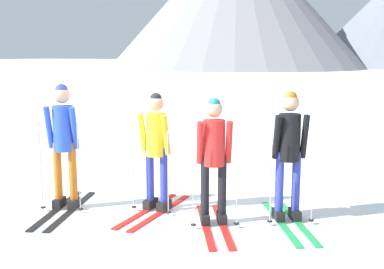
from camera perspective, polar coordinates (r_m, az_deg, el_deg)
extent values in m
plane|color=white|center=(6.47, -2.79, -9.75)|extent=(400.00, 400.00, 0.00)
cube|color=black|center=(6.86, -14.34, -8.84)|extent=(0.69, 1.63, 0.02)
cube|color=black|center=(6.94, -16.05, -8.70)|extent=(0.69, 1.63, 0.02)
cube|color=black|center=(6.92, -14.06, -8.04)|extent=(0.19, 0.28, 0.12)
cylinder|color=#B76019|center=(6.80, -14.21, -4.37)|extent=(0.11, 0.11, 0.83)
cube|color=black|center=(7.00, -15.75, -7.91)|extent=(0.19, 0.28, 0.12)
cylinder|color=#B76019|center=(6.88, -15.93, -4.28)|extent=(0.11, 0.11, 0.83)
cylinder|color=blue|center=(6.72, -15.30, 0.72)|extent=(0.28, 0.28, 0.62)
sphere|color=tan|center=(6.67, -15.47, 4.62)|extent=(0.23, 0.23, 0.23)
sphere|color=#2D389E|center=(6.67, -15.50, 5.19)|extent=(0.17, 0.17, 0.17)
cylinder|color=blue|center=(6.60, -14.06, 0.76)|extent=(0.15, 0.22, 0.59)
cylinder|color=blue|center=(6.74, -16.92, 0.81)|extent=(0.15, 0.22, 0.59)
cylinder|color=#A5A5AD|center=(6.56, -13.51, -4.06)|extent=(0.02, 0.02, 1.25)
cylinder|color=black|center=(6.71, -13.32, -8.75)|extent=(0.07, 0.07, 0.01)
cylinder|color=#A5A5AD|center=(6.77, -17.80, -3.84)|extent=(0.02, 0.02, 1.25)
cylinder|color=black|center=(6.92, -17.56, -8.40)|extent=(0.07, 0.07, 0.01)
cube|color=red|center=(6.57, -3.79, -9.37)|extent=(0.18, 1.64, 0.02)
cube|color=red|center=(6.67, -5.47, -9.09)|extent=(0.18, 1.64, 0.02)
cube|color=black|center=(6.63, -3.38, -8.55)|extent=(0.12, 0.27, 0.12)
cylinder|color=#2D389E|center=(6.51, -3.42, -4.96)|extent=(0.11, 0.11, 0.78)
cube|color=black|center=(6.73, -5.05, -8.28)|extent=(0.12, 0.27, 0.12)
cylinder|color=#2D389E|center=(6.61, -5.10, -4.74)|extent=(0.11, 0.11, 0.78)
cylinder|color=yellow|center=(6.44, -4.33, -0.01)|extent=(0.28, 0.28, 0.58)
sphere|color=tan|center=(6.39, -4.38, 3.78)|extent=(0.21, 0.21, 0.21)
sphere|color=black|center=(6.38, -4.38, 4.35)|extent=(0.16, 0.16, 0.16)
cylinder|color=yellow|center=(6.30, -3.17, -0.07)|extent=(0.09, 0.20, 0.56)
cylinder|color=yellow|center=(6.48, -5.98, 0.16)|extent=(0.09, 0.20, 0.56)
cylinder|color=#A5A5AD|center=(6.26, -2.91, -4.83)|extent=(0.02, 0.02, 1.17)
cylinder|color=black|center=(6.41, -2.87, -9.36)|extent=(0.07, 0.07, 0.01)
cylinder|color=#A5A5AD|center=(6.53, -7.12, -4.30)|extent=(0.02, 0.02, 1.17)
cylinder|color=black|center=(6.67, -7.03, -8.67)|extent=(0.07, 0.07, 0.01)
cube|color=red|center=(6.09, 3.74, -10.91)|extent=(0.91, 1.38, 0.02)
cube|color=red|center=(6.07, 1.65, -10.99)|extent=(0.91, 1.38, 0.02)
cube|color=black|center=(6.16, 3.62, -9.98)|extent=(0.23, 0.28, 0.12)
cylinder|color=black|center=(6.03, 3.66, -6.17)|extent=(0.11, 0.11, 0.77)
cube|color=black|center=(6.14, 1.55, -10.05)|extent=(0.23, 0.28, 0.12)
cylinder|color=black|center=(6.01, 1.57, -6.23)|extent=(0.11, 0.11, 0.77)
cylinder|color=red|center=(5.89, 2.66, -1.01)|extent=(0.28, 0.28, 0.58)
sphere|color=tan|center=(5.83, 2.69, 3.09)|extent=(0.21, 0.21, 0.21)
sphere|color=#1E6B7A|center=(5.82, 2.70, 3.70)|extent=(0.16, 0.16, 0.16)
cylinder|color=red|center=(5.86, 4.48, -0.94)|extent=(0.17, 0.20, 0.55)
cylinder|color=red|center=(5.81, 0.97, -0.99)|extent=(0.17, 0.20, 0.55)
cylinder|color=#A5A5AD|center=(5.87, 5.47, -5.92)|extent=(0.02, 0.02, 1.15)
cylinder|color=black|center=(6.03, 5.39, -10.67)|extent=(0.07, 0.07, 0.01)
cylinder|color=#A5A5AD|center=(5.80, 0.17, -6.06)|extent=(0.02, 0.02, 1.15)
cylinder|color=black|center=(5.96, 0.17, -10.85)|extent=(0.07, 0.07, 0.01)
cube|color=green|center=(6.35, 12.57, -10.28)|extent=(0.97, 1.44, 0.02)
cube|color=green|center=(6.28, 10.63, -10.41)|extent=(0.97, 1.44, 0.02)
cube|color=black|center=(6.41, 12.33, -9.40)|extent=(0.23, 0.28, 0.12)
cylinder|color=#2D389E|center=(6.28, 12.47, -5.58)|extent=(0.11, 0.11, 0.80)
cube|color=black|center=(6.35, 10.40, -9.52)|extent=(0.23, 0.28, 0.12)
cylinder|color=#2D389E|center=(6.22, 10.53, -5.67)|extent=(0.11, 0.11, 0.80)
cylinder|color=black|center=(6.13, 11.68, -0.35)|extent=(0.28, 0.28, 0.60)
sphere|color=tan|center=(6.07, 11.83, 3.78)|extent=(0.22, 0.22, 0.22)
sphere|color=#B76019|center=(6.06, 11.85, 4.39)|extent=(0.16, 0.16, 0.16)
cylinder|color=black|center=(6.12, 13.46, -0.26)|extent=(0.17, 0.21, 0.57)
cylinder|color=black|center=(6.02, 10.21, -0.31)|extent=(0.17, 0.21, 0.57)
cylinder|color=#A5A5AD|center=(6.15, 14.43, -5.21)|extent=(0.02, 0.02, 1.21)
cylinder|color=black|center=(6.31, 14.22, -9.99)|extent=(0.07, 0.07, 0.01)
cylinder|color=#A5A5AD|center=(5.99, 9.53, -5.42)|extent=(0.02, 0.02, 1.21)
cylinder|color=black|center=(6.16, 9.38, -10.31)|extent=(0.07, 0.07, 0.01)
cube|color=#384C99|center=(6.28, 11.25, 0.19)|extent=(0.31, 0.28, 0.36)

